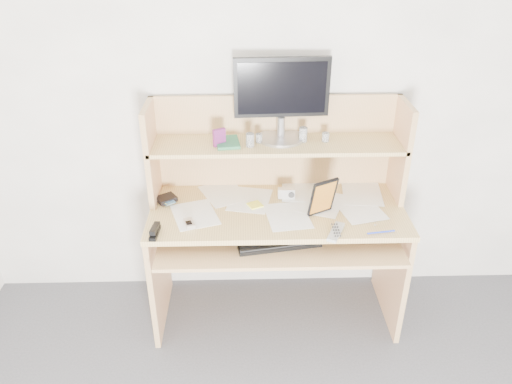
{
  "coord_description": "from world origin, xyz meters",
  "views": [
    {
      "loc": [
        -0.18,
        -0.86,
        2.17
      ],
      "look_at": [
        -0.12,
        1.43,
        0.89
      ],
      "focal_mm": 35.0,
      "sensor_mm": 36.0,
      "label": 1
    }
  ],
  "objects_px": {
    "keyboard": "(278,241)",
    "tv_remote": "(336,232)",
    "game_case": "(323,197)",
    "monitor": "(282,96)",
    "desk": "(276,210)"
  },
  "relations": [
    {
      "from": "tv_remote",
      "to": "keyboard",
      "type": "bearing_deg",
      "value": -169.46
    },
    {
      "from": "keyboard",
      "to": "tv_remote",
      "type": "bearing_deg",
      "value": -23.96
    },
    {
      "from": "desk",
      "to": "tv_remote",
      "type": "xyz_separation_m",
      "value": [
        0.28,
        -0.34,
        0.07
      ]
    },
    {
      "from": "keyboard",
      "to": "monitor",
      "type": "height_order",
      "value": "monitor"
    },
    {
      "from": "desk",
      "to": "game_case",
      "type": "distance_m",
      "value": 0.33
    },
    {
      "from": "tv_remote",
      "to": "monitor",
      "type": "distance_m",
      "value": 0.78
    },
    {
      "from": "keyboard",
      "to": "monitor",
      "type": "xyz_separation_m",
      "value": [
        0.03,
        0.41,
        0.65
      ]
    },
    {
      "from": "desk",
      "to": "game_case",
      "type": "height_order",
      "value": "desk"
    },
    {
      "from": "tv_remote",
      "to": "monitor",
      "type": "relative_size",
      "value": 0.34
    },
    {
      "from": "keyboard",
      "to": "monitor",
      "type": "distance_m",
      "value": 0.77
    },
    {
      "from": "keyboard",
      "to": "desk",
      "type": "bearing_deg",
      "value": 78.65
    },
    {
      "from": "keyboard",
      "to": "game_case",
      "type": "distance_m",
      "value": 0.33
    },
    {
      "from": "tv_remote",
      "to": "game_case",
      "type": "xyz_separation_m",
      "value": [
        -0.04,
        0.19,
        0.1
      ]
    },
    {
      "from": "game_case",
      "to": "monitor",
      "type": "height_order",
      "value": "monitor"
    },
    {
      "from": "keyboard",
      "to": "tv_remote",
      "type": "relative_size",
      "value": 2.63
    }
  ]
}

